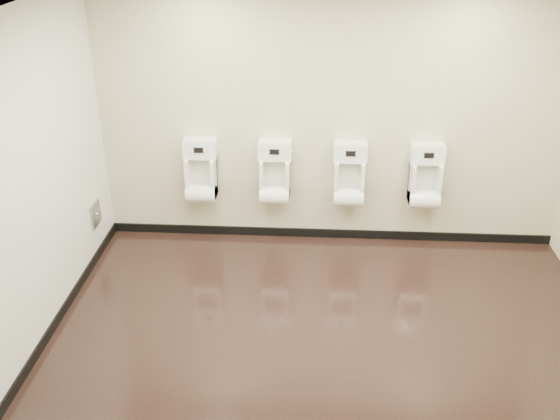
{
  "coord_description": "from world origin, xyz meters",
  "views": [
    {
      "loc": [
        -0.17,
        -4.54,
        3.53
      ],
      "look_at": [
        -0.48,
        0.55,
        0.94
      ],
      "focal_mm": 40.0,
      "sensor_mm": 36.0,
      "label": 1
    }
  ],
  "objects_px": {
    "urinal_0": "(201,175)",
    "urinal_2": "(349,179)",
    "access_panel": "(95,214)",
    "urinal_3": "(425,181)",
    "urinal_1": "(275,177)"
  },
  "relations": [
    {
      "from": "urinal_0",
      "to": "urinal_2",
      "type": "distance_m",
      "value": 1.61
    },
    {
      "from": "access_panel",
      "to": "urinal_3",
      "type": "bearing_deg",
      "value": 6.99
    },
    {
      "from": "access_panel",
      "to": "urinal_3",
      "type": "distance_m",
      "value": 3.53
    },
    {
      "from": "urinal_2",
      "to": "urinal_3",
      "type": "bearing_deg",
      "value": 0.0
    },
    {
      "from": "access_panel",
      "to": "urinal_3",
      "type": "xyz_separation_m",
      "value": [
        3.5,
        0.43,
        0.29
      ]
    },
    {
      "from": "urinal_3",
      "to": "urinal_2",
      "type": "bearing_deg",
      "value": 180.0
    },
    {
      "from": "urinal_0",
      "to": "urinal_2",
      "type": "height_order",
      "value": "same"
    },
    {
      "from": "urinal_1",
      "to": "urinal_2",
      "type": "relative_size",
      "value": 1.0
    },
    {
      "from": "urinal_0",
      "to": "urinal_1",
      "type": "relative_size",
      "value": 1.0
    },
    {
      "from": "access_panel",
      "to": "urinal_0",
      "type": "bearing_deg",
      "value": 21.79
    },
    {
      "from": "urinal_0",
      "to": "urinal_2",
      "type": "relative_size",
      "value": 1.0
    },
    {
      "from": "urinal_1",
      "to": "urinal_2",
      "type": "bearing_deg",
      "value": 0.0
    },
    {
      "from": "urinal_0",
      "to": "urinal_1",
      "type": "height_order",
      "value": "same"
    },
    {
      "from": "access_panel",
      "to": "urinal_0",
      "type": "distance_m",
      "value": 1.19
    },
    {
      "from": "urinal_1",
      "to": "urinal_3",
      "type": "distance_m",
      "value": 1.62
    }
  ]
}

